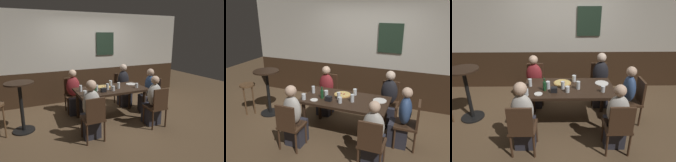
% 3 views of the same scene
% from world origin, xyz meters
% --- Properties ---
extents(ground_plane, '(12.00, 12.00, 0.00)m').
position_xyz_m(ground_plane, '(0.00, 0.00, 0.00)').
color(ground_plane, brown).
extents(wall_back, '(6.40, 0.13, 2.60)m').
position_xyz_m(wall_back, '(0.00, 1.65, 1.30)').
color(wall_back, '#3D2819').
rests_on(wall_back, ground_plane).
extents(dining_table, '(1.63, 0.84, 0.74)m').
position_xyz_m(dining_table, '(0.00, 0.00, 0.65)').
color(dining_table, black).
rests_on(dining_table, ground_plane).
extents(chair_head_east, '(0.40, 0.40, 0.88)m').
position_xyz_m(chair_head_east, '(1.23, 0.00, 0.50)').
color(chair_head_east, '#422B1C').
rests_on(chair_head_east, ground_plane).
extents(chair_left_far, '(0.40, 0.40, 0.88)m').
position_xyz_m(chair_left_far, '(-0.72, 0.84, 0.50)').
color(chair_left_far, '#422B1C').
rests_on(chair_left_far, ground_plane).
extents(chair_left_near, '(0.40, 0.40, 0.88)m').
position_xyz_m(chair_left_near, '(-0.72, -0.84, 0.50)').
color(chair_left_near, '#422B1C').
rests_on(chair_left_near, ground_plane).
extents(chair_right_near, '(0.40, 0.40, 0.88)m').
position_xyz_m(chair_right_near, '(0.72, -0.84, 0.50)').
color(chair_right_near, '#422B1C').
rests_on(chair_right_near, ground_plane).
extents(chair_right_far, '(0.40, 0.40, 0.88)m').
position_xyz_m(chair_right_far, '(0.72, 0.84, 0.50)').
color(chair_right_far, '#422B1C').
rests_on(chair_right_far, ground_plane).
extents(person_head_east, '(0.37, 0.34, 1.13)m').
position_xyz_m(person_head_east, '(1.07, 0.00, 0.47)').
color(person_head_east, '#2D2D38').
rests_on(person_head_east, ground_plane).
extents(person_left_far, '(0.34, 0.37, 1.13)m').
position_xyz_m(person_left_far, '(-0.72, 0.67, 0.47)').
color(person_left_far, '#2D2D38').
rests_on(person_left_far, ground_plane).
extents(person_left_near, '(0.34, 0.37, 1.17)m').
position_xyz_m(person_left_near, '(-0.72, -0.68, 0.49)').
color(person_left_near, '#2D2D38').
rests_on(person_left_near, ground_plane).
extents(person_right_near, '(0.34, 0.37, 1.12)m').
position_xyz_m(person_right_near, '(0.72, -0.67, 0.47)').
color(person_right_near, '#2D2D38').
rests_on(person_right_near, ground_plane).
extents(person_right_far, '(0.34, 0.37, 1.17)m').
position_xyz_m(person_right_far, '(0.72, 0.68, 0.50)').
color(person_right_far, '#2D2D38').
rests_on(person_right_far, ground_plane).
extents(pizza, '(0.33, 0.33, 0.03)m').
position_xyz_m(pizza, '(-0.11, 0.16, 0.75)').
color(pizza, tan).
rests_on(pizza, dining_table).
extents(pint_glass_pale, '(0.07, 0.07, 0.14)m').
position_xyz_m(pint_glass_pale, '(-0.11, -0.06, 0.80)').
color(pint_glass_pale, silver).
rests_on(pint_glass_pale, dining_table).
extents(beer_glass_tall, '(0.07, 0.07, 0.11)m').
position_xyz_m(beer_glass_tall, '(0.59, -0.20, 0.79)').
color(beer_glass_tall, silver).
rests_on(beer_glass_tall, dining_table).
extents(highball_clear, '(0.08, 0.08, 0.11)m').
position_xyz_m(highball_clear, '(-0.72, -0.31, 0.79)').
color(highball_clear, silver).
rests_on(highball_clear, dining_table).
extents(pint_glass_stout, '(0.08, 0.08, 0.14)m').
position_xyz_m(pint_glass_stout, '(-0.37, -0.05, 0.80)').
color(pint_glass_stout, silver).
rests_on(pint_glass_stout, dining_table).
extents(pint_glass_amber, '(0.08, 0.08, 0.11)m').
position_xyz_m(pint_glass_amber, '(-0.03, -0.20, 0.79)').
color(pint_glass_amber, silver).
rests_on(pint_glass_amber, dining_table).
extents(tumbler_short, '(0.07, 0.07, 0.14)m').
position_xyz_m(tumbler_short, '(0.17, -0.07, 0.80)').
color(tumbler_short, silver).
rests_on(tumbler_short, dining_table).
extents(tumbler_water, '(0.07, 0.07, 0.14)m').
position_xyz_m(tumbler_water, '(-0.70, 0.06, 0.80)').
color(tumbler_water, silver).
rests_on(tumbler_water, dining_table).
extents(beer_glass_half, '(0.08, 0.08, 0.13)m').
position_xyz_m(beer_glass_half, '(0.11, 0.25, 0.79)').
color(beer_glass_half, silver).
rests_on(beer_glass_half, dining_table).
extents(beer_bottle_green, '(0.06, 0.06, 0.23)m').
position_xyz_m(beer_bottle_green, '(-0.43, -0.12, 0.83)').
color(beer_bottle_green, '#194723').
rests_on(beer_bottle_green, dining_table).
extents(plate_white_large, '(0.25, 0.25, 0.01)m').
position_xyz_m(plate_white_large, '(0.63, 0.15, 0.75)').
color(plate_white_large, white).
rests_on(plate_white_large, dining_table).
extents(plate_white_small, '(0.14, 0.14, 0.01)m').
position_xyz_m(plate_white_small, '(-0.52, -0.27, 0.75)').
color(plate_white_small, white).
rests_on(plate_white_small, dining_table).
extents(condiment_caddy, '(0.11, 0.09, 0.09)m').
position_xyz_m(condiment_caddy, '(-0.26, -0.19, 0.79)').
color(condiment_caddy, black).
rests_on(condiment_caddy, dining_table).
extents(side_bar_table, '(0.56, 0.56, 1.05)m').
position_xyz_m(side_bar_table, '(-1.93, 0.15, 0.62)').
color(side_bar_table, black).
rests_on(side_bar_table, ground_plane).
extents(bar_stool, '(0.34, 0.34, 0.72)m').
position_xyz_m(bar_stool, '(-2.38, 0.00, 0.56)').
color(bar_stool, brown).
rests_on(bar_stool, ground_plane).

